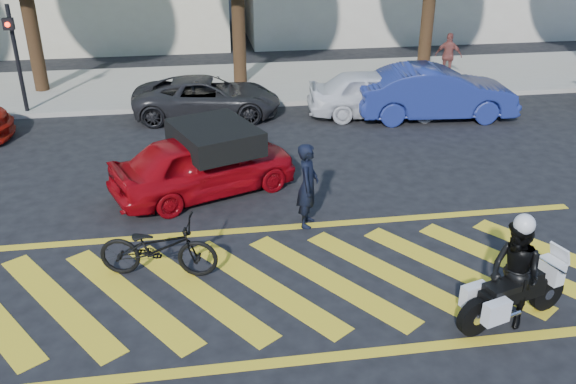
{
  "coord_description": "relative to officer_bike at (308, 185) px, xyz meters",
  "views": [
    {
      "loc": [
        -1.48,
        -8.43,
        5.83
      ],
      "look_at": [
        0.01,
        1.33,
        1.05
      ],
      "focal_mm": 38.0,
      "sensor_mm": 36.0,
      "label": 1
    }
  ],
  "objects": [
    {
      "name": "red_convertible",
      "position": [
        -1.94,
        1.74,
        -0.17
      ],
      "size": [
        4.3,
        2.96,
        1.36
      ],
      "primitive_type": "imported",
      "rotation": [
        0.0,
        0.0,
        1.95
      ],
      "color": "#9D070F",
      "rests_on": "ground"
    },
    {
      "name": "parked_mid_right",
      "position": [
        3.19,
        6.25,
        -0.17
      ],
      "size": [
        4.13,
        1.99,
        1.36
      ],
      "primitive_type": "imported",
      "rotation": [
        0.0,
        0.0,
        1.47
      ],
      "color": "white",
      "rests_on": "ground"
    },
    {
      "name": "officer_bike",
      "position": [
        0.0,
        0.0,
        0.0
      ],
      "size": [
        0.58,
        0.72,
        1.7
      ],
      "primitive_type": "imported",
      "rotation": [
        0.0,
        0.0,
        1.25
      ],
      "color": "black",
      "rests_on": "ground"
    },
    {
      "name": "crosswalk",
      "position": [
        -0.53,
        -1.97,
        -0.84
      ],
      "size": [
        12.33,
        4.0,
        0.01
      ],
      "color": "yellow",
      "rests_on": "ground"
    },
    {
      "name": "officer_moto",
      "position": [
        2.46,
        -3.48,
        -0.0
      ],
      "size": [
        0.86,
        0.98,
        1.7
      ],
      "primitive_type": "imported",
      "rotation": [
        0.0,
        0.0,
        -1.27
      ],
      "color": "black",
      "rests_on": "ground"
    },
    {
      "name": "bicycle",
      "position": [
        -2.81,
        -1.37,
        -0.32
      ],
      "size": [
        2.11,
        1.09,
        1.06
      ],
      "primitive_type": "imported",
      "rotation": [
        0.0,
        0.0,
        1.37
      ],
      "color": "black",
      "rests_on": "ground"
    },
    {
      "name": "sidewalk",
      "position": [
        -0.5,
        10.03,
        -0.77
      ],
      "size": [
        60.0,
        5.0,
        0.15
      ],
      "primitive_type": "cube",
      "color": "#9E998E",
      "rests_on": "ground"
    },
    {
      "name": "parked_right",
      "position": [
        4.8,
        5.83,
        -0.09
      ],
      "size": [
        4.69,
        1.93,
        1.51
      ],
      "primitive_type": "imported",
      "rotation": [
        0.0,
        0.0,
        1.5
      ],
      "color": "navy",
      "rests_on": "ground"
    },
    {
      "name": "police_motorcycle",
      "position": [
        2.47,
        -3.49,
        -0.36
      ],
      "size": [
        1.97,
        0.95,
        0.89
      ],
      "rotation": [
        0.0,
        0.0,
        0.3
      ],
      "color": "black",
      "rests_on": "ground"
    },
    {
      "name": "pedestrian_right",
      "position": [
        6.66,
        9.43,
        0.07
      ],
      "size": [
        0.97,
        0.78,
        1.54
      ],
      "primitive_type": "imported",
      "rotation": [
        0.0,
        0.0,
        2.62
      ],
      "color": "brown",
      "rests_on": "sidewalk"
    },
    {
      "name": "ground",
      "position": [
        -0.5,
        -1.97,
        -0.85
      ],
      "size": [
        90.0,
        90.0,
        0.0
      ],
      "primitive_type": "plane",
      "color": "black",
      "rests_on": "ground"
    },
    {
      "name": "parked_mid_left",
      "position": [
        -1.71,
        6.9,
        -0.26
      ],
      "size": [
        4.36,
        2.24,
        1.18
      ],
      "primitive_type": "imported",
      "rotation": [
        0.0,
        0.0,
        1.5
      ],
      "color": "black",
      "rests_on": "ground"
    },
    {
      "name": "signal_pole",
      "position": [
        -7.0,
        7.77,
        1.07
      ],
      "size": [
        0.28,
        0.43,
        3.2
      ],
      "color": "black",
      "rests_on": "ground"
    }
  ]
}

